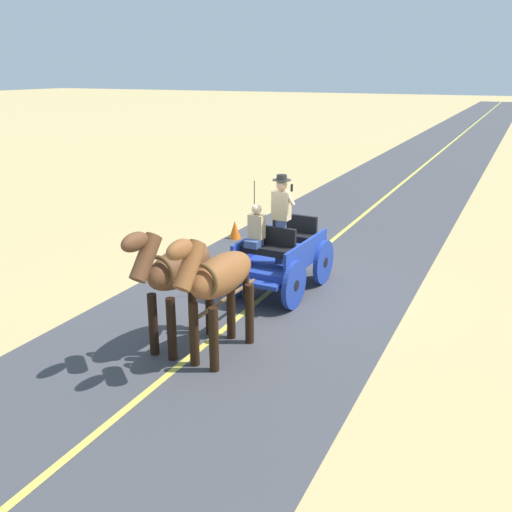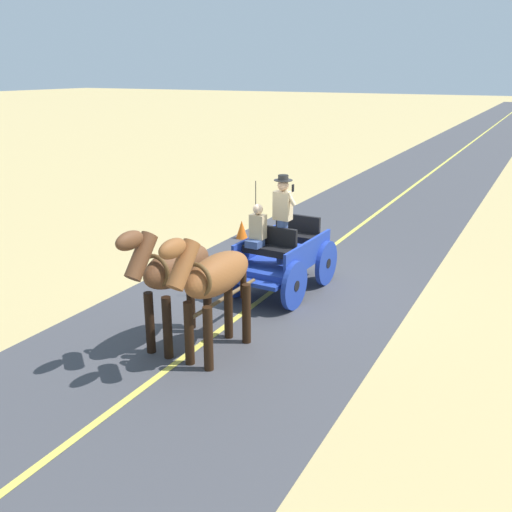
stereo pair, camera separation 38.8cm
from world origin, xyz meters
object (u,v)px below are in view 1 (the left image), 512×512
horse_off_side (176,271)px  horse_drawn_carriage (279,254)px  horse_near_side (218,279)px  traffic_cone (235,230)px

horse_off_side → horse_drawn_carriage: bearing=-99.8°
horse_off_side → horse_near_side: bearing=177.7°
horse_drawn_carriage → horse_off_side: (0.52, 3.01, 0.51)m
horse_drawn_carriage → traffic_cone: 4.08m
horse_drawn_carriage → traffic_cone: horse_drawn_carriage is taller
horse_drawn_carriage → horse_off_side: horse_drawn_carriage is taller
horse_off_side → traffic_cone: 6.52m
horse_near_side → traffic_cone: bearing=-64.7°
horse_off_side → traffic_cone: horse_off_side is taller
horse_near_side → traffic_cone: 6.84m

